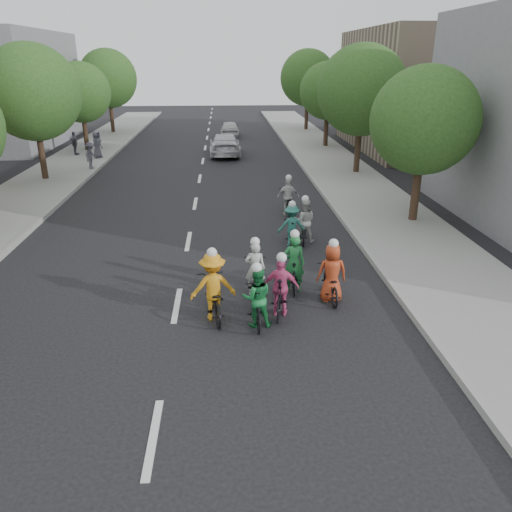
{
  "coord_description": "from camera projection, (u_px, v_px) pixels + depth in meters",
  "views": [
    {
      "loc": [
        1.34,
        -11.97,
        6.14
      ],
      "look_at": [
        2.17,
        0.9,
        1.0
      ],
      "focal_mm": 35.0,
      "sensor_mm": 36.0,
      "label": 1
    }
  ],
  "objects": [
    {
      "name": "tree_r_3",
      "position": [
        308.0,
        78.0,
        43.3
      ],
      "size": [
        4.8,
        4.8,
        6.93
      ],
      "color": "black",
      "rests_on": "ground"
    },
    {
      "name": "cyclist_3",
      "position": [
        281.0,
        291.0,
        12.64
      ],
      "size": [
        0.97,
        1.82,
        1.71
      ],
      "rotation": [
        0.0,
        0.0,
        2.95
      ],
      "color": "black",
      "rests_on": "ground"
    },
    {
      "name": "tree_r_1",
      "position": [
        362.0,
        90.0,
        26.61
      ],
      "size": [
        4.8,
        4.8,
        6.93
      ],
      "color": "black",
      "rests_on": "ground"
    },
    {
      "name": "tree_l_3",
      "position": [
        32.0,
        92.0,
        25.04
      ],
      "size": [
        4.8,
        4.8,
        6.93
      ],
      "color": "black",
      "rests_on": "ground"
    },
    {
      "name": "cyclist_7",
      "position": [
        291.0,
        228.0,
        17.31
      ],
      "size": [
        0.97,
        1.51,
        1.63
      ],
      "rotation": [
        0.0,
        0.0,
        3.16
      ],
      "color": "black",
      "rests_on": "ground"
    },
    {
      "name": "tree_l_5",
      "position": [
        108.0,
        79.0,
        41.72
      ],
      "size": [
        4.8,
        4.8,
        6.93
      ],
      "color": "black",
      "rests_on": "ground"
    },
    {
      "name": "cyclist_8",
      "position": [
        288.0,
        201.0,
        20.75
      ],
      "size": [
        0.92,
        1.93,
        1.72
      ],
      "rotation": [
        0.0,
        0.0,
        3.13
      ],
      "color": "black",
      "rests_on": "ground"
    },
    {
      "name": "ground",
      "position": [
        177.0,
        305.0,
        13.29
      ],
      "size": [
        120.0,
        120.0,
        0.0
      ],
      "primitive_type": "plane",
      "color": "black",
      "rests_on": "ground"
    },
    {
      "name": "spectator_2",
      "position": [
        97.0,
        144.0,
        31.76
      ],
      "size": [
        0.76,
        0.96,
        1.72
      ],
      "primitive_type": "imported",
      "rotation": [
        0.0,
        0.0,
        1.29
      ],
      "color": "#4B4D58",
      "rests_on": "sidewalk_left"
    },
    {
      "name": "follow_car_lead",
      "position": [
        225.0,
        144.0,
        33.5
      ],
      "size": [
        2.04,
        4.98,
        1.44
      ],
      "primitive_type": "imported",
      "rotation": [
        0.0,
        0.0,
        3.15
      ],
      "color": "silver",
      "rests_on": "ground"
    },
    {
      "name": "spectator_1",
      "position": [
        75.0,
        143.0,
        32.75
      ],
      "size": [
        0.39,
        0.89,
        1.5
      ],
      "primitive_type": "imported",
      "rotation": [
        0.0,
        0.0,
        1.55
      ],
      "color": "#454551",
      "rests_on": "sidewalk_left"
    },
    {
      "name": "cyclist_5",
      "position": [
        293.0,
        269.0,
        13.94
      ],
      "size": [
        0.64,
        1.54,
        1.83
      ],
      "rotation": [
        0.0,
        0.0,
        3.08
      ],
      "color": "black",
      "rests_on": "ground"
    },
    {
      "name": "tree_r_0",
      "position": [
        424.0,
        121.0,
        18.47
      ],
      "size": [
        4.0,
        4.0,
        5.97
      ],
      "color": "black",
      "rests_on": "ground"
    },
    {
      "name": "sidewalk_right",
      "position": [
        369.0,
        199.0,
        23.01
      ],
      "size": [
        4.0,
        80.0,
        0.15
      ],
      "primitive_type": "cube",
      "color": "gray",
      "rests_on": "ground"
    },
    {
      "name": "tree_l_4",
      "position": [
        80.0,
        92.0,
        33.58
      ],
      "size": [
        4.0,
        4.0,
        5.97
      ],
      "color": "black",
      "rests_on": "ground"
    },
    {
      "name": "tree_r_2",
      "position": [
        328.0,
        91.0,
        35.16
      ],
      "size": [
        4.0,
        4.0,
        5.97
      ],
      "color": "black",
      "rests_on": "ground"
    },
    {
      "name": "follow_car_trail",
      "position": [
        230.0,
        129.0,
        41.45
      ],
      "size": [
        1.54,
        3.79,
        1.29
      ],
      "primitive_type": "imported",
      "rotation": [
        0.0,
        0.0,
        3.14
      ],
      "color": "silver",
      "rests_on": "ground"
    },
    {
      "name": "sidewalk_left",
      "position": [
        14.0,
        205.0,
        22.06
      ],
      "size": [
        4.0,
        80.0,
        0.15
      ],
      "primitive_type": "cube",
      "color": "gray",
      "rests_on": "ground"
    },
    {
      "name": "cyclist_1",
      "position": [
        257.0,
        301.0,
        12.13
      ],
      "size": [
        0.75,
        1.69,
        1.66
      ],
      "rotation": [
        0.0,
        0.0,
        3.17
      ],
      "color": "black",
      "rests_on": "ground"
    },
    {
      "name": "curb_left",
      "position": [
        59.0,
        204.0,
        22.17
      ],
      "size": [
        0.18,
        80.0,
        0.18
      ],
      "primitive_type": "cube",
      "color": "#999993",
      "rests_on": "ground"
    },
    {
      "name": "cyclist_6",
      "position": [
        304.0,
        225.0,
        17.74
      ],
      "size": [
        0.93,
        1.91,
        1.7
      ],
      "rotation": [
        0.0,
        0.0,
        2.97
      ],
      "color": "black",
      "rests_on": "ground"
    },
    {
      "name": "bldg_se",
      "position": [
        431.0,
        90.0,
        35.02
      ],
      "size": [
        10.0,
        14.0,
        8.0
      ],
      "primitive_type": "cube",
      "color": "gray",
      "rests_on": "ground"
    },
    {
      "name": "curb_right",
      "position": [
        327.0,
        199.0,
        22.89
      ],
      "size": [
        0.18,
        80.0,
        0.18
      ],
      "primitive_type": "cube",
      "color": "#999993",
      "rests_on": "ground"
    },
    {
      "name": "cyclist_0",
      "position": [
        255.0,
        275.0,
        13.78
      ],
      "size": [
        0.71,
        1.76,
        1.69
      ],
      "rotation": [
        0.0,
        0.0,
        3.08
      ],
      "color": "black",
      "rests_on": "ground"
    },
    {
      "name": "cyclist_2",
      "position": [
        213.0,
        292.0,
        12.42
      ],
      "size": [
        1.23,
        2.0,
        1.91
      ],
      "rotation": [
        0.0,
        0.0,
        3.31
      ],
      "color": "black",
      "rests_on": "ground"
    },
    {
      "name": "cyclist_4",
      "position": [
        331.0,
        279.0,
        13.4
      ],
      "size": [
        0.79,
        1.7,
        1.77
      ],
      "rotation": [
        0.0,
        0.0,
        3.14
      ],
      "color": "black",
      "rests_on": "ground"
    },
    {
      "name": "spectator_0",
      "position": [
        91.0,
        156.0,
        28.66
      ],
      "size": [
        0.8,
        1.09,
        1.52
      ],
      "primitive_type": "imported",
      "rotation": [
        0.0,
        0.0,
        1.31
      ],
      "color": "#545462",
      "rests_on": "sidewalk_left"
    }
  ]
}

